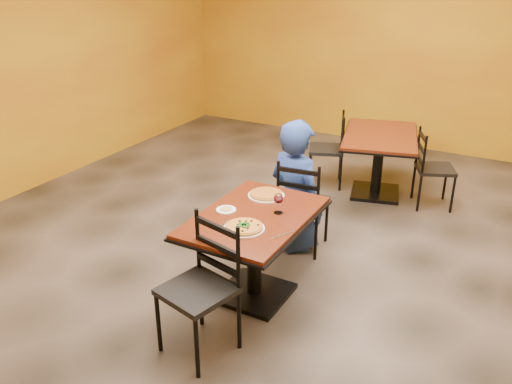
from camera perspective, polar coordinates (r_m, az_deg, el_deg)
The scene contains 18 objects.
floor at distance 4.93m, azimuth 2.66°, elevation -8.05°, with size 7.00×8.00×0.01m, color black.
wall_back at distance 8.06m, azimuth 16.06°, elevation 15.08°, with size 7.00×0.01×3.00m, color gold.
table_main at distance 4.26m, azimuth -0.19°, elevation -4.81°, with size 0.83×1.23×0.75m.
table_second at distance 6.35m, azimuth 13.07°, elevation 4.41°, with size 1.12×1.40×0.75m.
chair_main_near at distance 3.74m, azimuth -6.32°, elevation -10.56°, with size 0.45×0.45×0.99m, color black, non-canonical shape.
chair_main_far at distance 5.06m, azimuth 5.08°, elevation -1.21°, with size 0.42×0.42×0.93m, color black, non-canonical shape.
chair_second_left at distance 6.57m, azimuth 7.54°, elevation 4.54°, with size 0.41×0.41×0.91m, color black, non-canonical shape.
chair_second_right at distance 6.26m, azimuth 18.68°, elevation 2.33°, with size 0.40×0.40×0.88m, color black, non-canonical shape.
diner at distance 5.04m, azimuth 4.35°, elevation 0.81°, with size 0.63×0.41×1.27m, color navy.
plate_main at distance 3.96m, azimuth -1.29°, elevation -3.93°, with size 0.31×0.31×0.01m, color white.
pizza_main at distance 3.95m, azimuth -1.29°, elevation -3.72°, with size 0.28×0.28×0.02m, color maroon.
plate_far at distance 4.50m, azimuth 1.09°, elevation -0.37°, with size 0.31×0.31×0.01m, color white.
pizza_far at distance 4.50m, azimuth 1.09°, elevation -0.18°, with size 0.28×0.28×0.02m, color #B57A22.
side_plate at distance 4.25m, azimuth -3.23°, elevation -1.92°, with size 0.16×0.16×0.01m, color white.
dip at distance 4.25m, azimuth -3.23°, elevation -1.81°, with size 0.09×0.09×0.01m, color tan.
wine_glass at distance 4.17m, azimuth 2.42°, elevation -1.14°, with size 0.08×0.08×0.18m, color white, non-canonical shape.
fork at distance 4.04m, azimuth -3.56°, elevation -3.45°, with size 0.01×0.19×0.00m, color silver.
knife at distance 3.88m, azimuth 2.81°, elevation -4.64°, with size 0.01×0.21×0.00m, color silver.
Camera 1 is at (1.81, -3.77, 2.60)m, focal length 37.27 mm.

